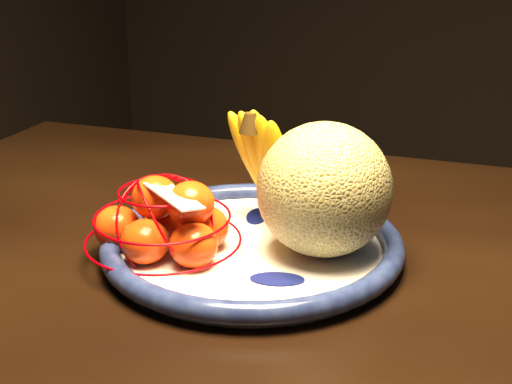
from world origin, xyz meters
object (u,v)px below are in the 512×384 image
at_px(cantaloupe, 324,190).
at_px(banana_bunch, 266,159).
at_px(fruit_bowl, 252,245).
at_px(mandarin_bag, 166,223).

bearing_deg(cantaloupe, banana_bunch, 146.68).
relative_size(fruit_bowl, cantaloupe, 2.32).
xyz_separation_m(cantaloupe, mandarin_bag, (-0.15, -0.06, -0.04)).
xyz_separation_m(cantaloupe, banana_bunch, (-0.09, 0.06, 0.00)).
distance_m(fruit_bowl, banana_bunch, 0.10).
bearing_deg(cantaloupe, fruit_bowl, -168.04).
height_order(fruit_bowl, banana_bunch, banana_bunch).
bearing_deg(banana_bunch, cantaloupe, -14.62).
relative_size(cantaloupe, mandarin_bag, 0.71).
bearing_deg(fruit_bowl, cantaloupe, 11.96).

